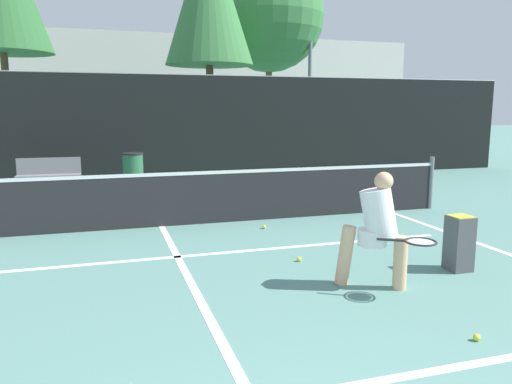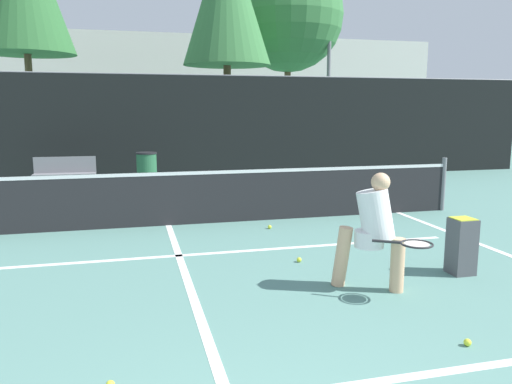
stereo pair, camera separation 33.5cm
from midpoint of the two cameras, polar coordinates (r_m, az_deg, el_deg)
The scene contains 16 objects.
court_service_line at distance 7.11m, azimuth -7.47°, elevation -7.22°, with size 8.25×0.10×0.01m, color white.
court_center_mark at distance 6.28m, azimuth -6.50°, elevation -9.48°, with size 0.10×5.57×0.01m, color white.
court_sideline_right at distance 8.16m, azimuth 26.90°, elevation -5.99°, with size 0.10×6.57×0.01m, color white.
net at distance 8.84m, azimuth -9.00°, elevation -0.57°, with size 11.09×0.09×1.07m.
fence_back at distance 14.35m, azimuth -11.20°, elevation 7.14°, with size 24.00×0.06×3.00m.
player_practicing at distance 5.80m, azimuth 14.93°, elevation -4.04°, with size 0.93×1.01×1.35m.
tennis_ball_scattered_2 at distance 8.59m, azimuth 2.69°, elevation -4.01°, with size 0.07×0.07×0.07m, color #D1E033.
tennis_ball_scattered_3 at distance 6.80m, azimuth 6.37°, elevation -7.71°, with size 0.07×0.07×0.07m, color #D1E033.
tennis_ball_scattered_4 at distance 4.94m, azimuth 24.89°, elevation -15.35°, with size 0.07×0.07×0.07m, color #D1E033.
ball_hopper at distance 6.79m, azimuth 23.78°, elevation -5.54°, with size 0.28×0.28×0.71m.
courtside_bench at distance 13.18m, azimuth -20.33°, elevation 2.04°, with size 1.48×0.42×0.86m.
trash_bin at distance 12.99m, azimuth -11.65°, elevation 2.39°, with size 0.53×0.53×0.95m.
parked_car at distance 18.24m, azimuth -8.03°, elevation 4.95°, with size 1.67×4.53×1.48m.
floodlight_mast at distance 21.80m, azimuth 8.85°, elevation 16.85°, with size 1.10×0.24×7.53m.
tree_west at distance 22.86m, azimuth 4.14°, elevation 19.41°, with size 4.76×4.76×8.37m.
building_far at distance 30.20m, azimuth -12.96°, elevation 11.29°, with size 36.00×2.40×6.22m, color beige.
Camera 2 is at (-0.60, -1.35, 2.04)m, focal length 35.00 mm.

